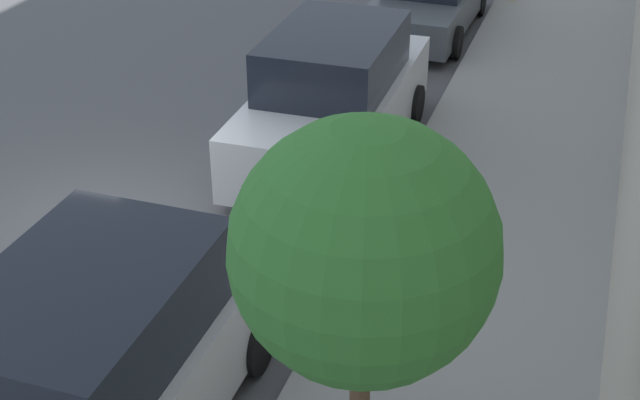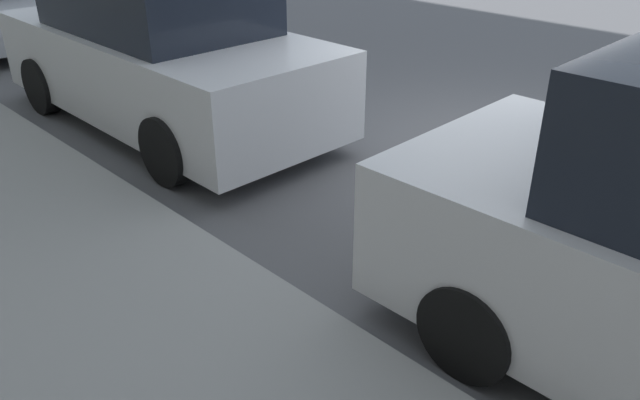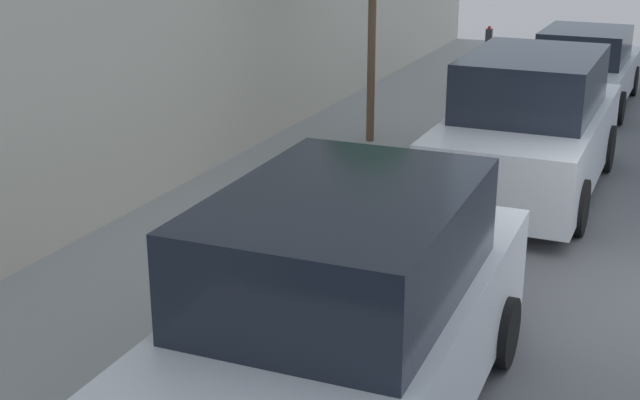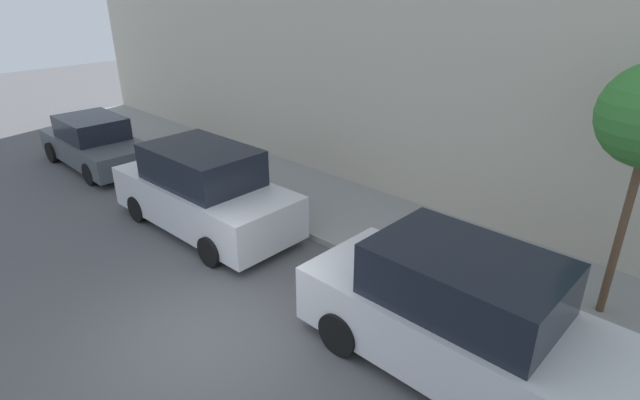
% 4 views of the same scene
% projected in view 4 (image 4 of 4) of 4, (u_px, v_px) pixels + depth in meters
% --- Properties ---
extents(ground_plane, '(60.00, 60.00, 0.00)m').
position_uv_depth(ground_plane, '(211.00, 336.00, 8.22)').
color(ground_plane, '#515154').
extents(sidewalk, '(3.05, 32.00, 0.15)m').
position_uv_depth(sidewalk, '(391.00, 230.00, 11.52)').
color(sidewalk, gray).
rests_on(sidewalk, ground_plane).
extents(parked_suv_second, '(2.08, 4.81, 1.98)m').
position_uv_depth(parked_suv_second, '(460.00, 317.00, 7.20)').
color(parked_suv_second, silver).
rests_on(parked_suv_second, ground_plane).
extents(parked_suv_third, '(2.08, 4.83, 1.98)m').
position_uv_depth(parked_suv_third, '(204.00, 191.00, 11.44)').
color(parked_suv_third, silver).
rests_on(parked_suv_third, ground_plane).
extents(parked_sedan_fourth, '(1.92, 4.54, 1.54)m').
position_uv_depth(parked_sedan_fourth, '(95.00, 143.00, 15.43)').
color(parked_sedan_fourth, '#4C5156').
rests_on(parked_sedan_fourth, ground_plane).
extents(fire_hydrant, '(0.20, 0.20, 0.69)m').
position_uv_depth(fire_hydrant, '(108.00, 127.00, 17.91)').
color(fire_hydrant, gold).
rests_on(fire_hydrant, sidewalk).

